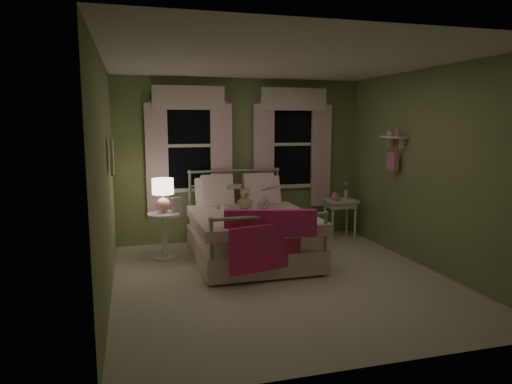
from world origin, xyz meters
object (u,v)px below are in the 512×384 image
object	(u,v)px
bed	(249,232)
table_lamp	(163,192)
nightstand_left	(164,229)
teddy_bear	(245,200)
child_left	(224,189)
nightstand_right	(340,206)
child_right	(260,190)

from	to	relation	value
bed	table_lamp	distance (m)	1.33
nightstand_left	table_lamp	distance (m)	0.54
teddy_bear	table_lamp	distance (m)	1.17
child_left	bed	bearing A→B (deg)	131.74
nightstand_left	nightstand_right	size ratio (longest dim) A/B	1.02
child_left	nightstand_right	xyz separation A→B (m)	(2.01, 0.28, -0.39)
teddy_bear	nightstand_left	bearing A→B (deg)	177.35
bed	child_left	world-z (taller)	child_left
bed	nightstand_right	size ratio (longest dim) A/B	3.18
teddy_bear	table_lamp	bearing A→B (deg)	177.35
teddy_bear	nightstand_left	xyz separation A→B (m)	(-1.16, 0.05, -0.37)
child_right	nightstand_left	xyz separation A→B (m)	(-1.44, -0.10, -0.49)
child_left	teddy_bear	bearing A→B (deg)	158.65
child_right	nightstand_right	world-z (taller)	child_right
bed	teddy_bear	size ratio (longest dim) A/B	6.41
child_right	nightstand_right	size ratio (longest dim) A/B	1.05
child_left	child_right	size ratio (longest dim) A/B	1.11
bed	table_lamp	bearing A→B (deg)	164.74
nightstand_left	nightstand_right	bearing A→B (deg)	7.58
nightstand_left	teddy_bear	bearing A→B (deg)	-2.65
bed	nightstand_left	bearing A→B (deg)	164.74
child_left	nightstand_left	world-z (taller)	child_left
child_left	nightstand_left	distance (m)	1.03
table_lamp	nightstand_right	distance (m)	2.94
nightstand_right	teddy_bear	bearing A→B (deg)	-165.78
child_left	nightstand_right	bearing A→B (deg)	-163.93
child_right	table_lamp	xyz separation A→B (m)	(-1.44, -0.10, 0.05)
child_left	child_right	distance (m)	0.56
child_left	teddy_bear	xyz separation A→B (m)	(0.28, -0.16, -0.15)
nightstand_left	child_right	bearing A→B (deg)	4.16
table_lamp	nightstand_right	bearing A→B (deg)	7.58
child_left	nightstand_left	bearing A→B (deg)	14.93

